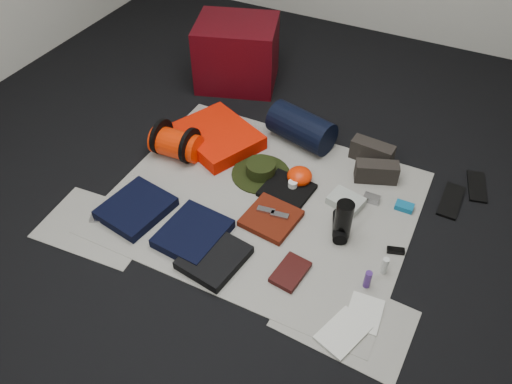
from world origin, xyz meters
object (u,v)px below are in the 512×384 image
at_px(red_cabinet, 237,53).
at_px(sleeping_pad, 217,136).
at_px(water_bottle, 343,220).
at_px(paperback_book, 290,272).
at_px(compact_camera, 371,199).
at_px(stuff_sack, 176,144).
at_px(navy_duffel, 301,128).

bearing_deg(red_cabinet, sleeping_pad, -90.17).
bearing_deg(water_bottle, paperback_book, -111.49).
bearing_deg(paperback_book, compact_camera, 80.26).
bearing_deg(paperback_book, stuff_sack, 159.63).
xyz_separation_m(sleeping_pad, compact_camera, (1.01, -0.07, -0.03)).
bearing_deg(stuff_sack, red_cabinet, 94.05).
height_order(water_bottle, paperback_book, water_bottle).
xyz_separation_m(red_cabinet, sleeping_pad, (0.22, -0.69, -0.18)).
relative_size(water_bottle, paperback_book, 1.14).
relative_size(red_cabinet, stuff_sack, 1.87).
xyz_separation_m(stuff_sack, compact_camera, (1.17, 0.14, -0.07)).
height_order(red_cabinet, navy_duffel, red_cabinet).
bearing_deg(paperback_book, navy_duffel, 117.43).
relative_size(navy_duffel, compact_camera, 4.67).
distance_m(red_cabinet, sleeping_pad, 0.74).
bearing_deg(sleeping_pad, stuff_sack, -126.08).
bearing_deg(navy_duffel, water_bottle, -37.27).
xyz_separation_m(compact_camera, paperback_book, (-0.20, -0.65, -0.00)).
xyz_separation_m(stuff_sack, paperback_book, (0.97, -0.51, -0.07)).
xyz_separation_m(navy_duffel, paperback_book, (0.35, -0.97, -0.09)).
bearing_deg(navy_duffel, sleeping_pad, -137.65).
bearing_deg(compact_camera, stuff_sack, -173.54).
bearing_deg(navy_duffel, paperback_book, -55.11).
relative_size(sleeping_pad, compact_camera, 5.67).
bearing_deg(navy_duffel, compact_camera, -14.74).
bearing_deg(stuff_sack, navy_duffel, 36.48).
bearing_deg(water_bottle, stuff_sack, 171.28).
bearing_deg(red_cabinet, navy_duffel, -51.41).
xyz_separation_m(navy_duffel, water_bottle, (0.49, -0.63, 0.01)).
distance_m(stuff_sack, compact_camera, 1.18).
relative_size(red_cabinet, navy_duffel, 1.34).
bearing_deg(navy_duffel, stuff_sack, -128.70).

